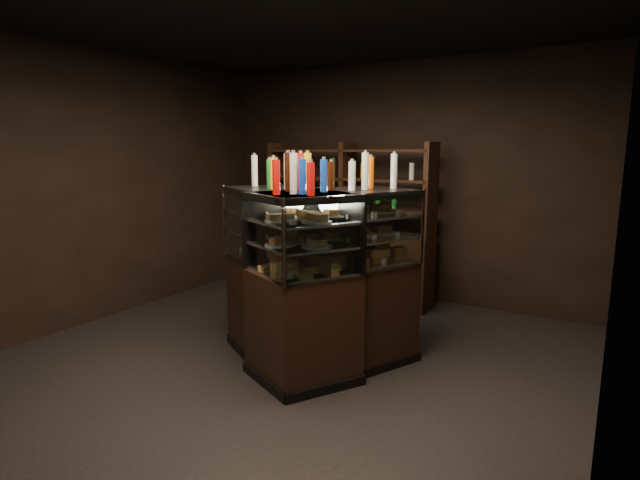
% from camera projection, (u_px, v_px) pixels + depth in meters
% --- Properties ---
extents(ground, '(5.00, 5.00, 0.00)m').
position_uv_depth(ground, '(288.00, 359.00, 4.61)').
color(ground, black).
rests_on(ground, ground).
extents(room_shell, '(5.02, 5.02, 3.01)m').
position_uv_depth(room_shell, '(285.00, 146.00, 4.26)').
color(room_shell, black).
rests_on(room_shell, ground).
extents(display_case, '(1.84, 1.62, 1.58)m').
position_uv_depth(display_case, '(311.00, 308.00, 4.43)').
color(display_case, black).
rests_on(display_case, ground).
extents(food_display, '(1.38, 1.27, 0.48)m').
position_uv_depth(food_display, '(311.00, 233.00, 4.30)').
color(food_display, '#BE7E44').
rests_on(food_display, display_case).
extents(bottles_top, '(1.21, 1.13, 0.30)m').
position_uv_depth(bottles_top, '(311.00, 174.00, 4.22)').
color(bottles_top, '#0F38B2').
rests_on(bottles_top, display_case).
extents(potted_conifer, '(0.41, 0.41, 0.88)m').
position_uv_depth(potted_conifer, '(353.00, 305.00, 4.58)').
color(potted_conifer, black).
rests_on(potted_conifer, ground).
extents(back_shelving, '(2.26, 0.45, 2.00)m').
position_uv_depth(back_shelving, '(347.00, 251.00, 6.47)').
color(back_shelving, black).
rests_on(back_shelving, ground).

